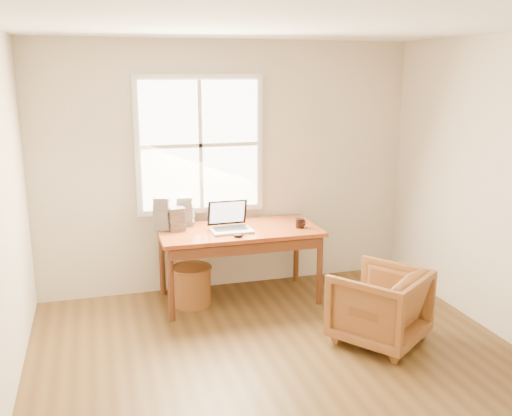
{
  "coord_description": "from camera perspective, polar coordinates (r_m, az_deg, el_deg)",
  "views": [
    {
      "loc": [
        -1.35,
        -3.53,
        2.28
      ],
      "look_at": [
        0.14,
        1.65,
        0.99
      ],
      "focal_mm": 40.0,
      "sensor_mm": 36.0,
      "label": 1
    }
  ],
  "objects": [
    {
      "name": "desk",
      "position": [
        5.71,
        -1.72,
        -2.27
      ],
      "size": [
        1.6,
        0.8,
        0.04
      ],
      "primitive_type": "cube",
      "color": "brown",
      "rests_on": "room_shell"
    },
    {
      "name": "laptop",
      "position": [
        5.57,
        -2.49,
        -0.81
      ],
      "size": [
        0.43,
        0.45,
        0.31
      ],
      "primitive_type": null,
      "rotation": [
        0.0,
        0.0,
        0.02
      ],
      "color": "#A4A6AA",
      "rests_on": "desk"
    },
    {
      "name": "cd_stack_b",
      "position": [
        5.67,
        -7.97,
        -1.11
      ],
      "size": [
        0.16,
        0.14,
        0.23
      ],
      "primitive_type": "cube",
      "rotation": [
        0.0,
        0.0,
        0.11
      ],
      "color": "#292A2F",
      "rests_on": "desk"
    },
    {
      "name": "cd_stack_c",
      "position": [
        5.7,
        -9.4,
        -0.57
      ],
      "size": [
        0.18,
        0.16,
        0.33
      ],
      "primitive_type": "cube",
      "rotation": [
        0.0,
        0.0,
        -0.29
      ],
      "color": "#A4A5B1",
      "rests_on": "desk"
    },
    {
      "name": "room_shell",
      "position": [
        4.04,
        3.66,
        -0.32
      ],
      "size": [
        4.04,
        4.54,
        2.64
      ],
      "color": "brown",
      "rests_on": "ground"
    },
    {
      "name": "armchair",
      "position": [
        5.06,
        12.23,
        -9.54
      ],
      "size": [
        0.99,
        0.99,
        0.65
      ],
      "primitive_type": "imported",
      "rotation": [
        0.0,
        0.0,
        3.77
      ],
      "color": "brown",
      "rests_on": "room_shell"
    },
    {
      "name": "coffee_mug",
      "position": [
        5.74,
        4.4,
        -1.54
      ],
      "size": [
        0.1,
        0.1,
        0.09
      ],
      "primitive_type": "cylinder",
      "rotation": [
        0.0,
        0.0,
        -0.28
      ],
      "color": "black",
      "rests_on": "desk"
    },
    {
      "name": "cd_stack_d",
      "position": [
        5.94,
        -6.91,
        -0.66
      ],
      "size": [
        0.17,
        0.15,
        0.18
      ],
      "primitive_type": "cube",
      "rotation": [
        0.0,
        0.0,
        -0.23
      ],
      "color": "silver",
      "rests_on": "desk"
    },
    {
      "name": "mouse",
      "position": [
        5.41,
        -1.79,
        -2.77
      ],
      "size": [
        0.11,
        0.09,
        0.03
      ],
      "primitive_type": "ellipsoid",
      "rotation": [
        0.0,
        0.0,
        -0.32
      ],
      "color": "black",
      "rests_on": "desk"
    },
    {
      "name": "cd_stack_a",
      "position": [
        5.83,
        -7.18,
        -0.31
      ],
      "size": [
        0.16,
        0.15,
        0.3
      ],
      "primitive_type": "cube",
      "rotation": [
        0.0,
        0.0,
        -0.08
      ],
      "color": "#ADB2B9",
      "rests_on": "desk"
    },
    {
      "name": "wicker_stool",
      "position": [
        5.79,
        -6.45,
        -7.76
      ],
      "size": [
        0.43,
        0.43,
        0.38
      ],
      "primitive_type": "cylinder",
      "rotation": [
        0.0,
        0.0,
        -0.14
      ],
      "color": "brown",
      "rests_on": "room_shell"
    }
  ]
}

